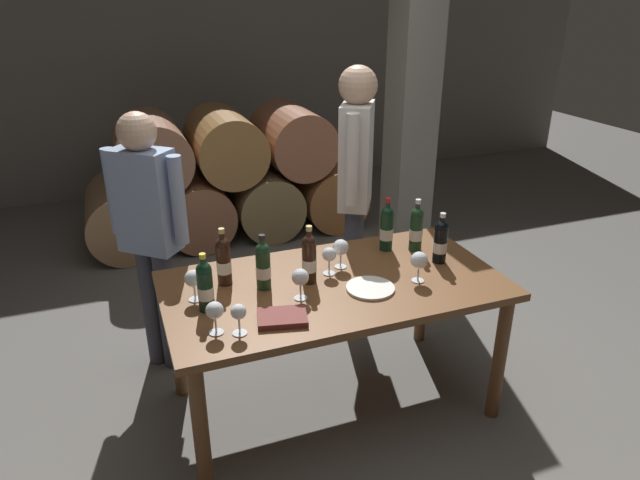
{
  "coord_description": "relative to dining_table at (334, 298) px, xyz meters",
  "views": [
    {
      "loc": [
        -0.96,
        -2.35,
        2.11
      ],
      "look_at": [
        0.0,
        0.2,
        0.91
      ],
      "focal_mm": 31.98,
      "sensor_mm": 36.0,
      "label": 1
    }
  ],
  "objects": [
    {
      "name": "ground_plane",
      "position": [
        0.0,
        0.0,
        -0.67
      ],
      "size": [
        14.0,
        14.0,
        0.0
      ],
      "primitive_type": "plane",
      "color": "#66635E"
    },
    {
      "name": "cellar_back_wall",
      "position": [
        0.0,
        4.2,
        0.73
      ],
      "size": [
        10.0,
        0.24,
        2.8
      ],
      "primitive_type": "cube",
      "color": "slate",
      "rests_on": "ground_plane"
    },
    {
      "name": "barrel_stack",
      "position": [
        -0.0,
        2.6,
        -0.13
      ],
      "size": [
        2.49,
        0.9,
        1.15
      ],
      "color": "#926B47",
      "rests_on": "ground_plane"
    },
    {
      "name": "stone_pillar",
      "position": [
        1.3,
        1.6,
        0.63
      ],
      "size": [
        0.32,
        0.32,
        2.6
      ],
      "primitive_type": "cube",
      "color": "slate",
      "rests_on": "ground_plane"
    },
    {
      "name": "dining_table",
      "position": [
        0.0,
        0.0,
        0.0
      ],
      "size": [
        1.7,
        0.9,
        0.76
      ],
      "color": "brown",
      "rests_on": "ground_plane"
    },
    {
      "name": "wine_bottle_0",
      "position": [
        0.42,
        0.26,
        0.22
      ],
      "size": [
        0.07,
        0.07,
        0.31
      ],
      "color": "black",
      "rests_on": "dining_table"
    },
    {
      "name": "wine_bottle_1",
      "position": [
        -0.65,
        -0.04,
        0.21
      ],
      "size": [
        0.07,
        0.07,
        0.28
      ],
      "color": "black",
      "rests_on": "dining_table"
    },
    {
      "name": "wine_bottle_2",
      "position": [
        -0.35,
        0.07,
        0.22
      ],
      "size": [
        0.07,
        0.07,
        0.29
      ],
      "color": "#19381E",
      "rests_on": "dining_table"
    },
    {
      "name": "wine_bottle_3",
      "position": [
        -0.12,
        0.05,
        0.22
      ],
      "size": [
        0.07,
        0.07,
        0.31
      ],
      "color": "black",
      "rests_on": "dining_table"
    },
    {
      "name": "wine_bottle_4",
      "position": [
        -0.52,
        0.18,
        0.22
      ],
      "size": [
        0.07,
        0.07,
        0.3
      ],
      "color": "black",
      "rests_on": "dining_table"
    },
    {
      "name": "wine_bottle_5",
      "position": [
        0.57,
        0.2,
        0.22
      ],
      "size": [
        0.07,
        0.07,
        0.3
      ],
      "color": "#19381E",
      "rests_on": "dining_table"
    },
    {
      "name": "wine_bottle_6",
      "position": [
        0.62,
        0.02,
        0.21
      ],
      "size": [
        0.07,
        0.07,
        0.28
      ],
      "color": "black",
      "rests_on": "dining_table"
    },
    {
      "name": "wine_glass_0",
      "position": [
        0.01,
        0.1,
        0.2
      ],
      "size": [
        0.07,
        0.07,
        0.15
      ],
      "color": "white",
      "rests_on": "dining_table"
    },
    {
      "name": "wine_glass_1",
      "position": [
        -0.68,
        0.07,
        0.2
      ],
      "size": [
        0.08,
        0.08,
        0.16
      ],
      "color": "white",
      "rests_on": "dining_table"
    },
    {
      "name": "wine_glass_2",
      "position": [
        -0.55,
        -0.29,
        0.19
      ],
      "size": [
        0.07,
        0.07,
        0.14
      ],
      "color": "white",
      "rests_on": "dining_table"
    },
    {
      "name": "wine_glass_3",
      "position": [
        0.4,
        -0.14,
        0.2
      ],
      "size": [
        0.09,
        0.09,
        0.16
      ],
      "color": "white",
      "rests_on": "dining_table"
    },
    {
      "name": "wine_glass_4",
      "position": [
        0.1,
        0.15,
        0.2
      ],
      "size": [
        0.08,
        0.08,
        0.16
      ],
      "color": "white",
      "rests_on": "dining_table"
    },
    {
      "name": "wine_glass_5",
      "position": [
        -0.65,
        -0.25,
        0.2
      ],
      "size": [
        0.08,
        0.08,
        0.15
      ],
      "color": "white",
      "rests_on": "dining_table"
    },
    {
      "name": "wine_glass_6",
      "position": [
        -0.21,
        -0.1,
        0.2
      ],
      "size": [
        0.08,
        0.08,
        0.16
      ],
      "color": "white",
      "rests_on": "dining_table"
    },
    {
      "name": "tasting_notebook",
      "position": [
        -0.35,
        -0.25,
        0.11
      ],
      "size": [
        0.25,
        0.21,
        0.03
      ],
      "primitive_type": "cube",
      "rotation": [
        0.0,
        0.0,
        -0.23
      ],
      "color": "brown",
      "rests_on": "dining_table"
    },
    {
      "name": "serving_plate",
      "position": [
        0.14,
        -0.13,
        0.1
      ],
      "size": [
        0.24,
        0.24,
        0.01
      ],
      "primitive_type": "cylinder",
      "color": "white",
      "rests_on": "dining_table"
    },
    {
      "name": "sommelier_presenting",
      "position": [
        0.45,
        0.75,
        0.37
      ],
      "size": [
        0.32,
        0.44,
        1.72
      ],
      "color": "#383842",
      "rests_on": "ground_plane"
    },
    {
      "name": "taster_seated_left",
      "position": [
        -0.82,
        0.72,
        0.25
      ],
      "size": [
        0.39,
        0.35,
        1.54
      ],
      "color": "#383842",
      "rests_on": "ground_plane"
    }
  ]
}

